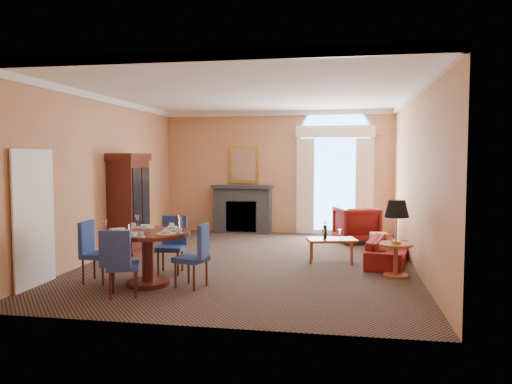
% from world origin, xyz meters
% --- Properties ---
extents(ground, '(7.50, 7.50, 0.00)m').
position_xyz_m(ground, '(0.00, 0.00, 0.00)').
color(ground, '#0F1B31').
rests_on(ground, ground).
extents(room_envelope, '(6.04, 7.52, 3.45)m').
position_xyz_m(room_envelope, '(-0.03, 0.67, 2.51)').
color(room_envelope, tan).
rests_on(room_envelope, ground).
extents(armoire, '(0.60, 1.06, 2.07)m').
position_xyz_m(armoire, '(-2.72, 0.53, 1.00)').
color(armoire, '#3D130D').
rests_on(armoire, ground).
extents(dining_table, '(1.34, 1.34, 1.04)m').
position_xyz_m(dining_table, '(-1.27, -2.03, 0.63)').
color(dining_table, '#3D130D').
rests_on(dining_table, ground).
extents(dining_chair_north, '(0.48, 0.49, 0.98)m').
position_xyz_m(dining_chair_north, '(-1.19, -1.11, 0.56)').
color(dining_chair_north, navy).
rests_on(dining_chair_north, ground).
extents(dining_chair_south, '(0.56, 0.56, 0.98)m').
position_xyz_m(dining_chair_south, '(-1.38, -2.78, 0.56)').
color(dining_chair_south, navy).
rests_on(dining_chair_south, ground).
extents(dining_chair_east, '(0.55, 0.55, 0.98)m').
position_xyz_m(dining_chair_east, '(-0.47, -2.03, 0.56)').
color(dining_chair_east, navy).
rests_on(dining_chair_east, ground).
extents(dining_chair_west, '(0.46, 0.45, 0.98)m').
position_xyz_m(dining_chair_west, '(-2.21, -2.00, 0.56)').
color(dining_chair_west, navy).
rests_on(dining_chair_west, ground).
extents(sofa, '(0.95, 1.75, 0.48)m').
position_xyz_m(sofa, '(2.55, 0.20, 0.24)').
color(sofa, maroon).
rests_on(sofa, ground).
extents(armchair, '(1.15, 1.16, 0.84)m').
position_xyz_m(armchair, '(2.03, 2.52, 0.42)').
color(armchair, maroon).
rests_on(armchair, ground).
extents(coffee_table, '(0.99, 0.69, 0.80)m').
position_xyz_m(coffee_table, '(1.51, 0.16, 0.42)').
color(coffee_table, '#A45431').
rests_on(coffee_table, ground).
extents(side_table, '(0.56, 0.56, 1.26)m').
position_xyz_m(side_table, '(2.60, -0.78, 0.82)').
color(side_table, '#A45431').
rests_on(side_table, ground).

